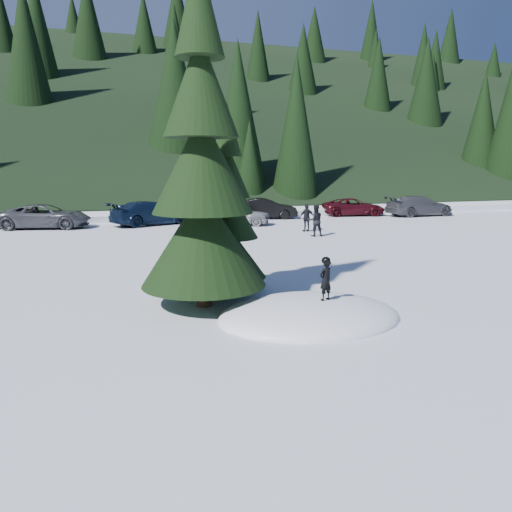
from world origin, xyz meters
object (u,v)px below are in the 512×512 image
object	(u,v)px
adult_0	(315,220)
car_6	(354,207)
adult_1	(307,218)
car_5	(265,209)
spruce_tall	(202,177)
car_3	(151,213)
spruce_short	(228,219)
child_skier	(326,280)
car_7	(419,206)
car_2	(45,216)
car_4	(236,214)

from	to	relation	value
adult_0	car_6	world-z (taller)	adult_0
adult_1	car_5	world-z (taller)	adult_1
spruce_tall	car_3	distance (m)	18.71
spruce_short	adult_1	world-z (taller)	spruce_short
child_skier	adult_1	world-z (taller)	adult_1
spruce_short	car_7	world-z (taller)	spruce_short
spruce_short	car_3	world-z (taller)	spruce_short
adult_1	car_2	bearing A→B (deg)	-27.18
car_5	car_7	size ratio (longest dim) A/B	0.85
adult_1	car_7	bearing A→B (deg)	-157.88
spruce_tall	child_skier	size ratio (longest dim) A/B	8.92
spruce_tall	car_4	world-z (taller)	spruce_tall
car_3	car_7	distance (m)	19.01
spruce_short	child_skier	world-z (taller)	spruce_short
car_3	car_5	bearing A→B (deg)	-103.42
spruce_short	car_4	xyz separation A→B (m)	(4.45, 15.47, -1.41)
child_skier	adult_0	bearing A→B (deg)	-133.57
adult_0	car_2	size ratio (longest dim) A/B	0.33
car_5	car_7	xyz separation A→B (m)	(11.20, -1.47, 0.02)
adult_0	car_5	distance (m)	8.83
spruce_tall	car_6	world-z (taller)	spruce_tall
car_4	car_2	bearing A→B (deg)	103.47
car_6	adult_1	bearing A→B (deg)	146.96
child_skier	car_3	world-z (taller)	car_3
spruce_tall	spruce_short	bearing A→B (deg)	54.46
car_5	car_6	distance (m)	6.78
adult_1	car_5	size ratio (longest dim) A/B	0.36
car_4	car_7	bearing A→B (deg)	-61.32
adult_1	car_7	distance (m)	12.43
child_skier	car_6	xyz separation A→B (m)	(12.61, 21.93, -0.34)
adult_1	car_4	xyz separation A→B (m)	(-2.92, 4.07, -0.07)
car_5	adult_0	bearing A→B (deg)	-172.08
car_3	car_5	world-z (taller)	car_3
spruce_short	car_6	world-z (taller)	spruce_short
spruce_tall	car_6	bearing A→B (deg)	52.83
adult_1	car_3	size ratio (longest dim) A/B	0.31
adult_1	car_3	bearing A→B (deg)	-40.27
car_4	car_6	distance (m)	10.10
car_3	car_7	world-z (taller)	car_3
spruce_short	child_skier	distance (m)	3.91
spruce_tall	car_5	size ratio (longest dim) A/B	2.03
child_skier	adult_1	xyz separation A→B (m)	(5.89, 14.83, -0.20)
car_2	car_6	bearing A→B (deg)	-74.46
adult_0	car_7	distance (m)	13.62
child_skier	car_3	distance (m)	20.65
car_4	car_5	bearing A→B (deg)	-21.62
spruce_short	car_2	world-z (taller)	spruce_short
car_2	car_6	size ratio (longest dim) A/B	1.12
adult_1	car_6	size ratio (longest dim) A/B	0.34
spruce_short	adult_1	bearing A→B (deg)	57.11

